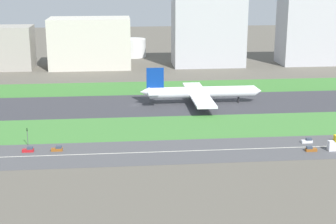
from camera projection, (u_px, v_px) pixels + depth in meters
The scene contains 18 objects.
ground_plane at pixel (134, 105), 267.50m from camera, with size 800.00×800.00×0.00m, color #5B564C.
runway at pixel (134, 105), 267.49m from camera, with size 280.00×46.00×0.10m, color #38383D.
grass_median_north at pixel (131, 88), 306.83m from camera, with size 280.00×36.00×0.10m, color #3D7A33.
grass_median_south at pixel (137, 128), 228.15m from camera, with size 280.00×36.00×0.10m, color #427F38.
highway at pixel (140, 153), 197.45m from camera, with size 280.00×28.00×0.10m, color #4C4C4F.
highway_centerline at pixel (140, 152), 197.43m from camera, with size 266.00×0.50×0.01m, color silver.
airliner at pixel (199, 92), 269.12m from camera, with size 65.00×56.00×19.70m.
car_2 at pixel (57, 149), 199.00m from camera, with size 4.40×1.80×2.00m.
car_0 at pixel (311, 149), 198.68m from camera, with size 4.40×1.80×2.00m.
car_1 at pixel (29, 150), 197.96m from camera, with size 4.40×1.80×2.00m.
car_6 at pixel (307, 141), 208.50m from camera, with size 4.40×1.80×2.00m.
traffic_light at pixel (27, 135), 204.59m from camera, with size 0.36×0.50×7.20m.
terminal_building at pixel (2, 48), 364.34m from camera, with size 43.35×25.85×30.60m, color #9E998E.
hangar_building at pixel (90, 43), 369.52m from camera, with size 57.92×32.26×35.92m, color beige.
office_tower at pixel (208, 29), 375.27m from camera, with size 52.01×28.96×54.11m, color #B2B2B7.
cargo_warehouse at pixel (311, 30), 383.06m from camera, with size 46.01×27.95×50.92m, color #B2B2B7.
fuel_tank_west at pixel (100, 50), 416.34m from camera, with size 18.72×18.72×12.28m, color silver.
fuel_tank_centre at pixel (133, 48), 418.56m from camera, with size 20.62×20.62×14.81m, color silver.
Camera 1 is at (-7.32, -259.35, 67.68)m, focal length 54.49 mm.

